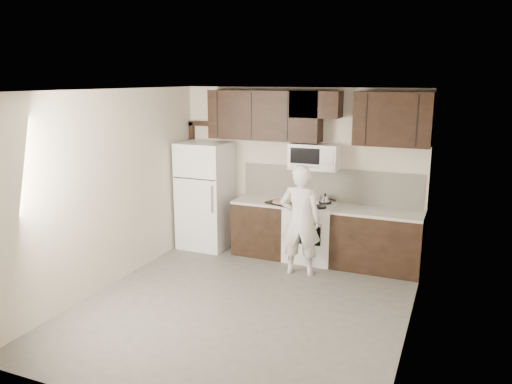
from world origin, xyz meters
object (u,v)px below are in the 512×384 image
Objects in this scene: person at (300,220)px; refrigerator at (205,195)px; microwave at (314,157)px; stove at (310,232)px.

refrigerator is at bearing -25.42° from person.
microwave is at bearing -96.17° from person.
stove is 0.73m from person.
stove is 0.52× the size of refrigerator.
person is (0.03, -0.63, 0.36)m from stove.
person is (0.03, -0.75, -0.83)m from microwave.
microwave is at bearing 90.10° from stove.
stove is at bearing -89.90° from microwave.
microwave is 1.12m from person.
microwave is 0.46× the size of person.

